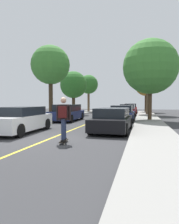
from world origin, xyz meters
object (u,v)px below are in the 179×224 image
parked_car_left_nearest (21,120)px  street_tree_right_near (148,72)px  parked_car_right_farthest (131,108)px  street_tree_right_nearest (150,67)px  street_tree_right_far (146,85)px  parked_car_right_far (128,110)px  parked_car_left_near (67,113)px  parked_car_right_nearest (113,120)px  fire_hydrant (15,120)px  street_tree_left_near (73,85)px  skateboard (64,141)px  parked_car_right_near (122,114)px  street_tree_left_nearest (51,65)px  street_tree_left_far (89,85)px  skateboarder (63,116)px

parked_car_left_nearest → street_tree_right_near: size_ratio=0.60×
parked_car_right_farthest → street_tree_right_nearest: size_ratio=0.66×
street_tree_right_far → parked_car_right_far: bearing=-104.1°
parked_car_left_nearest → parked_car_left_near: parked_car_left_near is taller
parked_car_right_nearest → fire_hydrant: parked_car_right_nearest is taller
parked_car_right_far → fire_hydrant: (-6.23, -13.15, -0.20)m
parked_car_left_near → street_tree_left_near: bearing=104.9°
parked_car_left_nearest → parked_car_right_far: (4.73, 14.82, 0.01)m
street_tree_right_nearest → street_tree_right_near: bearing=90.0°
parked_car_left_near → skateboard: bearing=-70.5°
street_tree_left_near → fire_hydrant: street_tree_left_near is taller
parked_car_left_near → skateboard: size_ratio=5.46×
parked_car_right_near → parked_car_right_farthest: bearing=90.0°
parked_car_right_farthest → street_tree_right_far: street_tree_right_far is taller
parked_car_left_near → parked_car_right_near: parked_car_left_near is taller
street_tree_left_nearest → street_tree_left_far: 14.73m
parked_car_left_near → street_tree_right_nearest: 8.07m
parked_car_left_near → parked_car_right_far: (4.73, 7.65, -0.02)m
parked_car_left_nearest → street_tree_right_nearest: size_ratio=0.66×
street_tree_right_near → street_tree_right_far: 6.92m
parked_car_right_near → street_tree_right_near: 10.60m
parked_car_right_farthest → street_tree_left_nearest: bearing=-118.9°
parked_car_left_near → street_tree_left_far: 16.81m
parked_car_left_nearest → parked_car_right_farthest: bearing=77.5°
parked_car_left_near → skateboarder: skateboarder is taller
parked_car_right_nearest → street_tree_right_near: (2.24, 15.34, 4.75)m
parked_car_left_nearest → parked_car_right_farthest: parked_car_right_farthest is taller
parked_car_right_farthest → street_tree_right_far: 4.92m
parked_car_right_near → street_tree_left_near: street_tree_left_near is taller
street_tree_left_nearest → street_tree_right_far: size_ratio=1.16×
parked_car_left_nearest → street_tree_left_nearest: size_ratio=0.64×
parked_car_right_farthest → fire_hydrant: (-6.23, -19.63, -0.22)m
parked_car_right_far → skateboard: size_ratio=4.98×
fire_hydrant → skateboarder: size_ratio=0.41×
street_tree_left_nearest → skateboarder: size_ratio=4.06×
street_tree_right_far → skateboarder: street_tree_right_far is taller
street_tree_left_far → street_tree_left_near: bearing=-90.0°
street_tree_left_far → street_tree_right_nearest: 17.62m
parked_car_right_near → street_tree_left_far: 17.59m
parked_car_right_near → skateboard: bearing=-98.2°
parked_car_right_nearest → parked_car_left_nearest: bearing=-161.6°
street_tree_right_far → skateboarder: bearing=-98.0°
parked_car_right_nearest → street_tree_right_near: size_ratio=0.61×
street_tree_right_nearest → parked_car_right_near: bearing=-163.7°
street_tree_left_nearest → street_tree_right_far: bearing=58.6°
parked_car_right_far → street_tree_right_nearest: 7.87m
street_tree_left_near → fire_hydrant: (0.74, -13.90, -3.35)m
parked_car_left_near → skateboard: (3.31, -9.34, -0.61)m
parked_car_right_far → skateboard: parked_car_right_far is taller
street_tree_right_near → street_tree_right_far: size_ratio=1.24×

